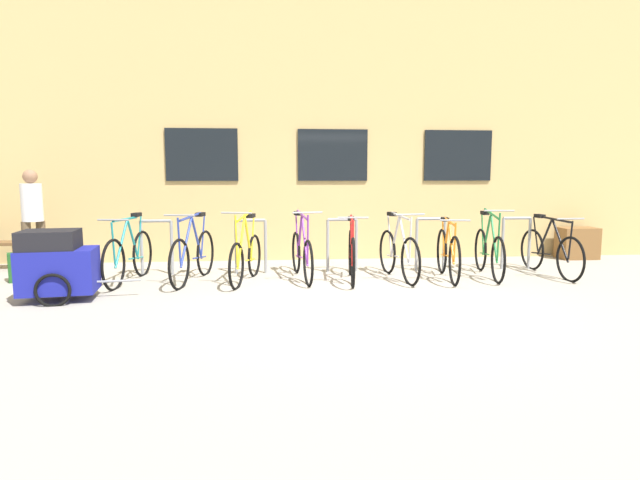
{
  "coord_description": "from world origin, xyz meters",
  "views": [
    {
      "loc": [
        -1.15,
        -6.66,
        1.61
      ],
      "look_at": [
        -0.39,
        1.6,
        0.57
      ],
      "focal_mm": 29.52,
      "sensor_mm": 36.0,
      "label": 1
    }
  ],
  "objects_px": {
    "bicycle_silver": "(398,253)",
    "planter_box": "(577,243)",
    "bicycle_orange": "(448,253)",
    "bicycle_green": "(489,251)",
    "backpack": "(18,267)",
    "person_browsing": "(33,214)",
    "bike_trailer": "(57,264)",
    "bicycle_blue": "(193,255)",
    "bicycle_black": "(550,251)",
    "bicycle_red": "(352,254)",
    "bicycle_purple": "(302,254)",
    "bicycle_yellow": "(246,257)",
    "bicycle_teal": "(129,256)"
  },
  "relations": [
    {
      "from": "bicycle_red",
      "to": "bike_trailer",
      "type": "bearing_deg",
      "value": -166.39
    },
    {
      "from": "bicycle_purple",
      "to": "backpack",
      "type": "height_order",
      "value": "bicycle_purple"
    },
    {
      "from": "bicycle_teal",
      "to": "backpack",
      "type": "xyz_separation_m",
      "value": [
        -1.68,
        0.19,
        -0.18
      ]
    },
    {
      "from": "bicycle_blue",
      "to": "bicycle_green",
      "type": "xyz_separation_m",
      "value": [
        4.63,
        0.02,
        -0.0
      ]
    },
    {
      "from": "bicycle_purple",
      "to": "bicycle_orange",
      "type": "bearing_deg",
      "value": -5.18
    },
    {
      "from": "bicycle_purple",
      "to": "planter_box",
      "type": "height_order",
      "value": "bicycle_purple"
    },
    {
      "from": "bicycle_silver",
      "to": "bicycle_green",
      "type": "bearing_deg",
      "value": 2.99
    },
    {
      "from": "bicycle_silver",
      "to": "bicycle_orange",
      "type": "relative_size",
      "value": 1.0
    },
    {
      "from": "bicycle_black",
      "to": "backpack",
      "type": "bearing_deg",
      "value": 178.55
    },
    {
      "from": "bicycle_blue",
      "to": "bicycle_teal",
      "type": "relative_size",
      "value": 1.0
    },
    {
      "from": "bicycle_green",
      "to": "backpack",
      "type": "xyz_separation_m",
      "value": [
        -7.26,
        0.21,
        -0.18
      ]
    },
    {
      "from": "bicycle_silver",
      "to": "planter_box",
      "type": "relative_size",
      "value": 2.46
    },
    {
      "from": "person_browsing",
      "to": "planter_box",
      "type": "bearing_deg",
      "value": 4.02
    },
    {
      "from": "bike_trailer",
      "to": "backpack",
      "type": "distance_m",
      "value": 1.7
    },
    {
      "from": "bicycle_blue",
      "to": "backpack",
      "type": "height_order",
      "value": "bicycle_blue"
    },
    {
      "from": "bicycle_orange",
      "to": "backpack",
      "type": "bearing_deg",
      "value": 177.04
    },
    {
      "from": "bicycle_blue",
      "to": "bicycle_teal",
      "type": "height_order",
      "value": "bicycle_blue"
    },
    {
      "from": "bicycle_orange",
      "to": "bicycle_red",
      "type": "relative_size",
      "value": 1.0
    },
    {
      "from": "backpack",
      "to": "bicycle_silver",
      "type": "bearing_deg",
      "value": -29.0
    },
    {
      "from": "bicycle_silver",
      "to": "bike_trailer",
      "type": "height_order",
      "value": "bicycle_silver"
    },
    {
      "from": "bicycle_black",
      "to": "bicycle_orange",
      "type": "distance_m",
      "value": 1.74
    },
    {
      "from": "bicycle_yellow",
      "to": "bicycle_silver",
      "type": "height_order",
      "value": "bicycle_yellow"
    },
    {
      "from": "bicycle_blue",
      "to": "backpack",
      "type": "xyz_separation_m",
      "value": [
        -2.63,
        0.23,
        -0.18
      ]
    },
    {
      "from": "bicycle_purple",
      "to": "person_browsing",
      "type": "relative_size",
      "value": 1.06
    },
    {
      "from": "bicycle_orange",
      "to": "backpack",
      "type": "height_order",
      "value": "bicycle_orange"
    },
    {
      "from": "bicycle_purple",
      "to": "bicycle_yellow",
      "type": "bearing_deg",
      "value": -166.51
    },
    {
      "from": "bicycle_yellow",
      "to": "bicycle_blue",
      "type": "bearing_deg",
      "value": 172.19
    },
    {
      "from": "bicycle_green",
      "to": "bike_trailer",
      "type": "distance_m",
      "value": 6.28
    },
    {
      "from": "bicycle_yellow",
      "to": "bicycle_red",
      "type": "bearing_deg",
      "value": 0.03
    },
    {
      "from": "bicycle_purple",
      "to": "bicycle_green",
      "type": "height_order",
      "value": "bicycle_green"
    },
    {
      "from": "bike_trailer",
      "to": "backpack",
      "type": "relative_size",
      "value": 3.36
    },
    {
      "from": "bicycle_black",
      "to": "bicycle_teal",
      "type": "bearing_deg",
      "value": 179.85
    },
    {
      "from": "bicycle_black",
      "to": "person_browsing",
      "type": "xyz_separation_m",
      "value": [
        -8.29,
        0.83,
        0.59
      ]
    },
    {
      "from": "bicycle_blue",
      "to": "bicycle_purple",
      "type": "xyz_separation_m",
      "value": [
        1.65,
        0.1,
        -0.01
      ]
    },
    {
      "from": "bicycle_silver",
      "to": "bicycle_purple",
      "type": "bearing_deg",
      "value": 174.08
    },
    {
      "from": "bicycle_blue",
      "to": "bicycle_purple",
      "type": "bearing_deg",
      "value": 3.33
    },
    {
      "from": "bicycle_purple",
      "to": "planter_box",
      "type": "distance_m",
      "value": 5.57
    },
    {
      "from": "bicycle_red",
      "to": "backpack",
      "type": "height_order",
      "value": "bicycle_red"
    },
    {
      "from": "bike_trailer",
      "to": "bicycle_teal",
      "type": "bearing_deg",
      "value": 61.19
    },
    {
      "from": "bicycle_blue",
      "to": "bicycle_green",
      "type": "height_order",
      "value": "bicycle_green"
    },
    {
      "from": "bicycle_red",
      "to": "person_browsing",
      "type": "bearing_deg",
      "value": 169.21
    },
    {
      "from": "person_browsing",
      "to": "planter_box",
      "type": "relative_size",
      "value": 2.41
    },
    {
      "from": "bicycle_green",
      "to": "bicycle_red",
      "type": "bearing_deg",
      "value": -176.74
    },
    {
      "from": "bicycle_black",
      "to": "bicycle_yellow",
      "type": "bearing_deg",
      "value": -178.48
    },
    {
      "from": "bicycle_green",
      "to": "bicycle_teal",
      "type": "bearing_deg",
      "value": 179.81
    },
    {
      "from": "bicycle_yellow",
      "to": "bicycle_orange",
      "type": "distance_m",
      "value": 3.12
    },
    {
      "from": "bicycle_silver",
      "to": "bicycle_orange",
      "type": "bearing_deg",
      "value": -3.74
    },
    {
      "from": "bicycle_yellow",
      "to": "bicycle_blue",
      "type": "distance_m",
      "value": 0.8
    },
    {
      "from": "bike_trailer",
      "to": "bicycle_yellow",
      "type": "bearing_deg",
      "value": 22.15
    },
    {
      "from": "bicycle_yellow",
      "to": "bicycle_silver",
      "type": "distance_m",
      "value": 2.35
    }
  ]
}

